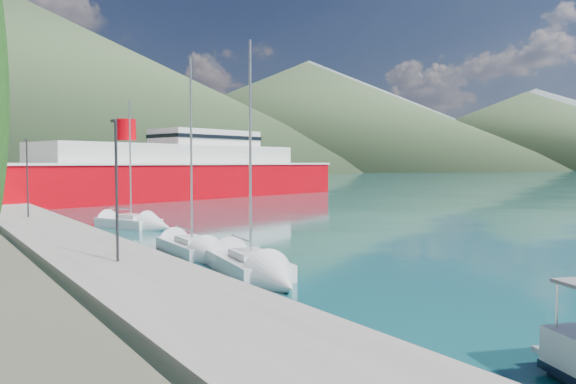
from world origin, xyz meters
TOP-DOWN VIEW (x-y plane):
  - ground at (0.00, 120.00)m, footprint 1400.00×1400.00m
  - quay at (-9.00, 26.00)m, footprint 5.00×88.00m
  - hills_far at (138.59, 618.73)m, footprint 1480.00×900.00m
  - hills_near at (98.04, 372.50)m, footprint 1010.00×520.00m
  - lamp_posts at (-9.00, 14.09)m, footprint 0.15×45.89m
  - sailboat_near at (-3.88, 10.06)m, footprint 3.68×8.20m
  - sailboat_mid at (-3.64, 16.67)m, footprint 2.61×8.10m
  - sailboat_far at (-1.84, 31.13)m, footprint 4.88×7.66m
  - ferry at (14.56, 64.91)m, footprint 57.88×26.49m

SIDE VIEW (x-z plane):
  - ground at x=0.00m, z-range 0.00..0.00m
  - sailboat_mid at x=-3.64m, z-range -5.46..6.03m
  - sailboat_far at x=-1.84m, z-range -5.07..5.68m
  - sailboat_near at x=-3.88m, z-range -5.38..5.99m
  - quay at x=-9.00m, z-range 0.00..0.80m
  - ferry at x=14.56m, z-range -2.20..9.06m
  - lamp_posts at x=-9.00m, z-range 1.05..7.11m
  - hills_near at x=98.04m, z-range -8.32..106.68m
  - hills_far at x=138.59m, z-range -12.61..167.39m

